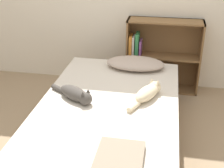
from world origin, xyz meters
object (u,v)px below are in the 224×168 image
object	(u,v)px
pillow	(135,63)
cat_dark	(76,94)
cat_light	(148,92)
bed	(109,124)
bookshelf	(160,54)

from	to	relation	value
pillow	cat_dark	distance (m)	0.90
pillow	cat_light	bearing A→B (deg)	-73.71
bed	pillow	distance (m)	0.83
cat_light	pillow	bearing A→B (deg)	41.60
pillow	cat_light	xyz separation A→B (m)	(0.19, -0.64, 0.00)
bookshelf	pillow	bearing A→B (deg)	-116.90
bed	cat_light	distance (m)	0.45
pillow	bed	bearing A→B (deg)	-100.27
bed	cat_dark	distance (m)	0.41
pillow	bookshelf	world-z (taller)	bookshelf
cat_dark	bookshelf	world-z (taller)	bookshelf
cat_light	cat_dark	bearing A→B (deg)	128.87
cat_light	cat_dark	distance (m)	0.63
pillow	bookshelf	size ratio (longest dim) A/B	0.71
pillow	cat_dark	world-z (taller)	cat_dark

